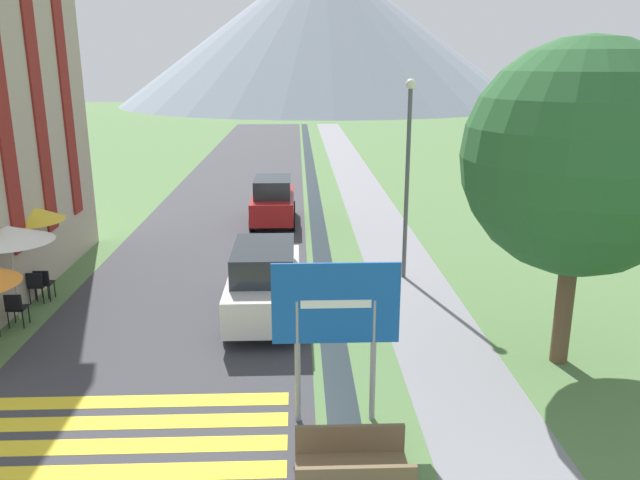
{
  "coord_description": "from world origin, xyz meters",
  "views": [
    {
      "loc": [
        0.43,
        -5.47,
        6.01
      ],
      "look_at": [
        1.0,
        10.0,
        1.63
      ],
      "focal_mm": 35.0,
      "sensor_mm": 36.0,
      "label": 1
    }
  ],
  "objects_px": {
    "footbridge": "(353,470)",
    "person_standing_terrace": "(8,271)",
    "road_sign": "(336,317)",
    "cafe_chair_far_right": "(43,282)",
    "cafe_umbrella_middle_white": "(8,234)",
    "tree_by_path": "(581,159)",
    "parked_car_far": "(273,201)",
    "cafe_chair_far_left": "(37,284)",
    "cafe_chair_middle": "(16,307)",
    "streetlamp": "(408,165)",
    "cafe_umbrella_rear_yellow": "(26,213)",
    "parked_car_near": "(265,280)"
  },
  "relations": [
    {
      "from": "road_sign",
      "to": "cafe_chair_far_left",
      "type": "relative_size",
      "value": 3.4
    },
    {
      "from": "tree_by_path",
      "to": "parked_car_near",
      "type": "bearing_deg",
      "value": 156.58
    },
    {
      "from": "cafe_umbrella_rear_yellow",
      "to": "tree_by_path",
      "type": "distance_m",
      "value": 13.74
    },
    {
      "from": "parked_car_far",
      "to": "person_standing_terrace",
      "type": "height_order",
      "value": "parked_car_far"
    },
    {
      "from": "cafe_chair_far_left",
      "to": "cafe_umbrella_rear_yellow",
      "type": "distance_m",
      "value": 2.01
    },
    {
      "from": "road_sign",
      "to": "cafe_chair_far_right",
      "type": "bearing_deg",
      "value": 140.56
    },
    {
      "from": "road_sign",
      "to": "parked_car_near",
      "type": "relative_size",
      "value": 0.66
    },
    {
      "from": "person_standing_terrace",
      "to": "tree_by_path",
      "type": "xyz_separation_m",
      "value": [
        12.73,
        -3.34,
        3.25
      ]
    },
    {
      "from": "parked_car_near",
      "to": "cafe_chair_middle",
      "type": "height_order",
      "value": "parked_car_near"
    },
    {
      "from": "parked_car_far",
      "to": "parked_car_near",
      "type": "bearing_deg",
      "value": -89.2
    },
    {
      "from": "cafe_chair_middle",
      "to": "streetlamp",
      "type": "distance_m",
      "value": 10.64
    },
    {
      "from": "tree_by_path",
      "to": "road_sign",
      "type": "bearing_deg",
      "value": -156.63
    },
    {
      "from": "cafe_umbrella_middle_white",
      "to": "road_sign",
      "type": "bearing_deg",
      "value": -32.68
    },
    {
      "from": "person_standing_terrace",
      "to": "cafe_chair_far_left",
      "type": "bearing_deg",
      "value": 39.53
    },
    {
      "from": "tree_by_path",
      "to": "cafe_chair_far_left",
      "type": "bearing_deg",
      "value": 162.96
    },
    {
      "from": "parked_car_near",
      "to": "cafe_chair_middle",
      "type": "relative_size",
      "value": 5.19
    },
    {
      "from": "footbridge",
      "to": "cafe_chair_far_left",
      "type": "distance_m",
      "value": 10.7
    },
    {
      "from": "cafe_umbrella_rear_yellow",
      "to": "streetlamp",
      "type": "height_order",
      "value": "streetlamp"
    },
    {
      "from": "road_sign",
      "to": "tree_by_path",
      "type": "relative_size",
      "value": 0.44
    },
    {
      "from": "parked_car_near",
      "to": "cafe_chair_middle",
      "type": "bearing_deg",
      "value": -174.78
    },
    {
      "from": "person_standing_terrace",
      "to": "streetlamp",
      "type": "bearing_deg",
      "value": 11.49
    },
    {
      "from": "cafe_chair_middle",
      "to": "cafe_chair_far_left",
      "type": "relative_size",
      "value": 1.0
    },
    {
      "from": "parked_car_near",
      "to": "tree_by_path",
      "type": "xyz_separation_m",
      "value": [
        6.27,
        -2.72,
        3.35
      ]
    },
    {
      "from": "person_standing_terrace",
      "to": "cafe_chair_middle",
      "type": "bearing_deg",
      "value": -61.49
    },
    {
      "from": "streetlamp",
      "to": "cafe_chair_middle",
      "type": "bearing_deg",
      "value": -161.46
    },
    {
      "from": "parked_car_near",
      "to": "road_sign",
      "type": "bearing_deg",
      "value": -73.25
    },
    {
      "from": "cafe_chair_middle",
      "to": "cafe_umbrella_rear_yellow",
      "type": "bearing_deg",
      "value": 125.73
    },
    {
      "from": "parked_car_far",
      "to": "person_standing_terrace",
      "type": "relative_size",
      "value": 2.26
    },
    {
      "from": "footbridge",
      "to": "road_sign",
      "type": "bearing_deg",
      "value": 95.12
    },
    {
      "from": "footbridge",
      "to": "parked_car_far",
      "type": "bearing_deg",
      "value": 96.25
    },
    {
      "from": "person_standing_terrace",
      "to": "cafe_chair_far_right",
      "type": "bearing_deg",
      "value": 43.92
    },
    {
      "from": "cafe_chair_middle",
      "to": "cafe_umbrella_middle_white",
      "type": "height_order",
      "value": "cafe_umbrella_middle_white"
    },
    {
      "from": "road_sign",
      "to": "tree_by_path",
      "type": "height_order",
      "value": "tree_by_path"
    },
    {
      "from": "parked_car_near",
      "to": "cafe_umbrella_middle_white",
      "type": "bearing_deg",
      "value": -179.77
    },
    {
      "from": "road_sign",
      "to": "cafe_umbrella_middle_white",
      "type": "xyz_separation_m",
      "value": [
        -7.45,
        4.78,
        0.21
      ]
    },
    {
      "from": "footbridge",
      "to": "tree_by_path",
      "type": "height_order",
      "value": "tree_by_path"
    },
    {
      "from": "footbridge",
      "to": "cafe_chair_middle",
      "type": "distance_m",
      "value": 9.55
    },
    {
      "from": "road_sign",
      "to": "cafe_umbrella_middle_white",
      "type": "bearing_deg",
      "value": 147.32
    },
    {
      "from": "footbridge",
      "to": "person_standing_terrace",
      "type": "relative_size",
      "value": 0.98
    },
    {
      "from": "parked_car_far",
      "to": "cafe_chair_far_left",
      "type": "distance_m",
      "value": 10.09
    },
    {
      "from": "road_sign",
      "to": "person_standing_terrace",
      "type": "bearing_deg",
      "value": 145.51
    },
    {
      "from": "footbridge",
      "to": "person_standing_terrace",
      "type": "xyz_separation_m",
      "value": [
        -8.05,
        7.16,
        0.78
      ]
    },
    {
      "from": "parked_car_far",
      "to": "footbridge",
      "type": "bearing_deg",
      "value": -83.75
    },
    {
      "from": "road_sign",
      "to": "cafe_umbrella_rear_yellow",
      "type": "height_order",
      "value": "road_sign"
    },
    {
      "from": "road_sign",
      "to": "cafe_chair_far_right",
      "type": "xyz_separation_m",
      "value": [
        -7.3,
        6.01,
        -1.43
      ]
    },
    {
      "from": "cafe_umbrella_middle_white",
      "to": "streetlamp",
      "type": "distance_m",
      "value": 10.35
    },
    {
      "from": "cafe_chair_far_left",
      "to": "tree_by_path",
      "type": "xyz_separation_m",
      "value": [
        12.23,
        -3.75,
        3.75
      ]
    },
    {
      "from": "person_standing_terrace",
      "to": "parked_car_far",
      "type": "bearing_deg",
      "value": 53.78
    },
    {
      "from": "parked_car_far",
      "to": "cafe_umbrella_rear_yellow",
      "type": "height_order",
      "value": "cafe_umbrella_rear_yellow"
    },
    {
      "from": "parked_car_far",
      "to": "cafe_umbrella_middle_white",
      "type": "bearing_deg",
      "value": -122.31
    }
  ]
}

